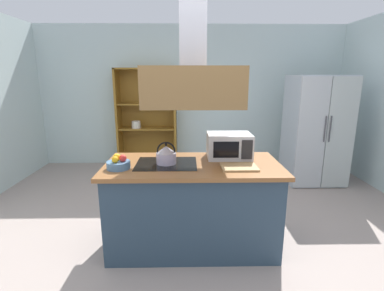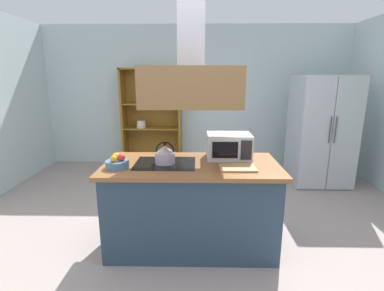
{
  "view_description": "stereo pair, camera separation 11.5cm",
  "coord_description": "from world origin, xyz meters",
  "px_view_note": "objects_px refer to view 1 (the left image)",
  "views": [
    {
      "loc": [
        -0.09,
        -2.72,
        1.75
      ],
      "look_at": [
        -0.03,
        0.33,
        1.0
      ],
      "focal_mm": 26.54,
      "sensor_mm": 36.0,
      "label": 1
    },
    {
      "loc": [
        0.03,
        -2.72,
        1.75
      ],
      "look_at": [
        -0.03,
        0.33,
        1.0
      ],
      "focal_mm": 26.54,
      "sensor_mm": 36.0,
      "label": 2
    }
  ],
  "objects_px": {
    "cutting_board": "(239,167)",
    "fruit_bowl": "(119,164)",
    "dish_cabinet": "(147,124)",
    "refrigerator": "(316,130)",
    "microwave": "(229,146)",
    "kettle": "(166,155)"
  },
  "relations": [
    {
      "from": "dish_cabinet",
      "to": "microwave",
      "type": "xyz_separation_m",
      "value": [
        1.22,
        -2.59,
        0.19
      ]
    },
    {
      "from": "fruit_bowl",
      "to": "cutting_board",
      "type": "bearing_deg",
      "value": -0.57
    },
    {
      "from": "fruit_bowl",
      "to": "microwave",
      "type": "bearing_deg",
      "value": 17.93
    },
    {
      "from": "kettle",
      "to": "fruit_bowl",
      "type": "bearing_deg",
      "value": -162.37
    },
    {
      "from": "refrigerator",
      "to": "dish_cabinet",
      "type": "distance_m",
      "value": 3.05
    },
    {
      "from": "kettle",
      "to": "cutting_board",
      "type": "xyz_separation_m",
      "value": [
        0.7,
        -0.15,
        -0.08
      ]
    },
    {
      "from": "cutting_board",
      "to": "fruit_bowl",
      "type": "relative_size",
      "value": 1.54
    },
    {
      "from": "dish_cabinet",
      "to": "microwave",
      "type": "height_order",
      "value": "dish_cabinet"
    },
    {
      "from": "cutting_board",
      "to": "microwave",
      "type": "bearing_deg",
      "value": 97.27
    },
    {
      "from": "dish_cabinet",
      "to": "fruit_bowl",
      "type": "xyz_separation_m",
      "value": [
        0.13,
        -2.94,
        0.11
      ]
    },
    {
      "from": "cutting_board",
      "to": "microwave",
      "type": "height_order",
      "value": "microwave"
    },
    {
      "from": "microwave",
      "to": "fruit_bowl",
      "type": "bearing_deg",
      "value": -162.07
    },
    {
      "from": "cutting_board",
      "to": "dish_cabinet",
      "type": "bearing_deg",
      "value": 113.25
    },
    {
      "from": "dish_cabinet",
      "to": "microwave",
      "type": "bearing_deg",
      "value": -64.72
    },
    {
      "from": "microwave",
      "to": "refrigerator",
      "type": "bearing_deg",
      "value": 44.42
    },
    {
      "from": "cutting_board",
      "to": "fruit_bowl",
      "type": "xyz_separation_m",
      "value": [
        -1.14,
        0.01,
        0.04
      ]
    },
    {
      "from": "dish_cabinet",
      "to": "microwave",
      "type": "distance_m",
      "value": 2.87
    },
    {
      "from": "fruit_bowl",
      "to": "refrigerator",
      "type": "bearing_deg",
      "value": 35.8
    },
    {
      "from": "cutting_board",
      "to": "fruit_bowl",
      "type": "bearing_deg",
      "value": 179.43
    },
    {
      "from": "refrigerator",
      "to": "dish_cabinet",
      "type": "relative_size",
      "value": 0.93
    },
    {
      "from": "dish_cabinet",
      "to": "refrigerator",
      "type": "bearing_deg",
      "value": -17.92
    },
    {
      "from": "cutting_board",
      "to": "refrigerator",
      "type": "bearing_deg",
      "value": 50.92
    }
  ]
}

